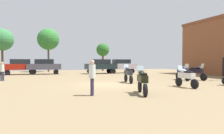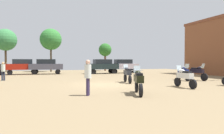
% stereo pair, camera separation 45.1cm
% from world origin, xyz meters
% --- Properties ---
extents(ground_plane, '(44.00, 52.00, 0.02)m').
position_xyz_m(ground_plane, '(0.00, 0.00, 0.01)').
color(ground_plane, '#897351').
extents(motorcycle_1, '(0.71, 2.16, 1.50)m').
position_xyz_m(motorcycle_1, '(8.79, 0.60, 0.76)').
color(motorcycle_1, black).
rests_on(motorcycle_1, ground).
extents(motorcycle_3, '(0.83, 2.08, 1.47)m').
position_xyz_m(motorcycle_3, '(0.36, -4.83, 0.74)').
color(motorcycle_3, black).
rests_on(motorcycle_3, ground).
extents(motorcycle_5, '(0.62, 2.12, 1.44)m').
position_xyz_m(motorcycle_5, '(4.41, -3.29, 0.73)').
color(motorcycle_5, black).
rests_on(motorcycle_5, ground).
extents(motorcycle_8, '(0.62, 2.17, 1.49)m').
position_xyz_m(motorcycle_8, '(7.52, 0.91, 0.75)').
color(motorcycle_8, black).
rests_on(motorcycle_8, ground).
extents(motorcycle_9, '(0.63, 2.09, 1.47)m').
position_xyz_m(motorcycle_9, '(2.01, 0.67, 0.74)').
color(motorcycle_9, black).
rests_on(motorcycle_9, ground).
extents(car_2, '(4.37, 1.99, 2.00)m').
position_xyz_m(car_2, '(3.36, 13.09, 1.19)').
color(car_2, black).
rests_on(car_2, ground).
extents(car_3, '(4.35, 1.93, 2.00)m').
position_xyz_m(car_3, '(6.61, 13.42, 1.19)').
color(car_3, black).
rests_on(car_3, ground).
extents(car_4, '(4.52, 2.43, 2.00)m').
position_xyz_m(car_4, '(-7.16, 14.57, 1.19)').
color(car_4, black).
rests_on(car_4, ground).
extents(car_6, '(4.45, 2.19, 2.00)m').
position_xyz_m(car_6, '(-4.12, 14.25, 1.19)').
color(car_6, black).
rests_on(car_6, ground).
extents(person_2, '(0.45, 0.45, 1.79)m').
position_xyz_m(person_2, '(-2.21, -4.40, 1.07)').
color(person_2, '#2D2445').
rests_on(person_2, ground).
extents(person_3, '(0.46, 0.46, 1.67)m').
position_xyz_m(person_3, '(-7.81, 5.64, 0.99)').
color(person_3, '#282D40').
rests_on(person_3, ground).
extents(tree_2, '(3.53, 3.53, 7.13)m').
position_xyz_m(tree_2, '(-3.39, 20.77, 5.36)').
color(tree_2, brown).
rests_on(tree_2, ground).
extents(tree_3, '(2.35, 2.35, 5.00)m').
position_xyz_m(tree_3, '(6.08, 21.10, 3.78)').
color(tree_3, brown).
rests_on(tree_3, ground).
extents(tree_5, '(3.53, 3.53, 6.97)m').
position_xyz_m(tree_5, '(-10.40, 22.31, 5.20)').
color(tree_5, brown).
rests_on(tree_5, ground).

